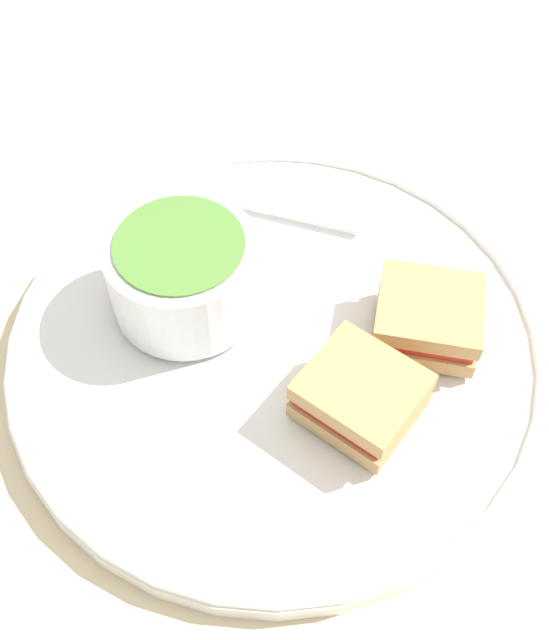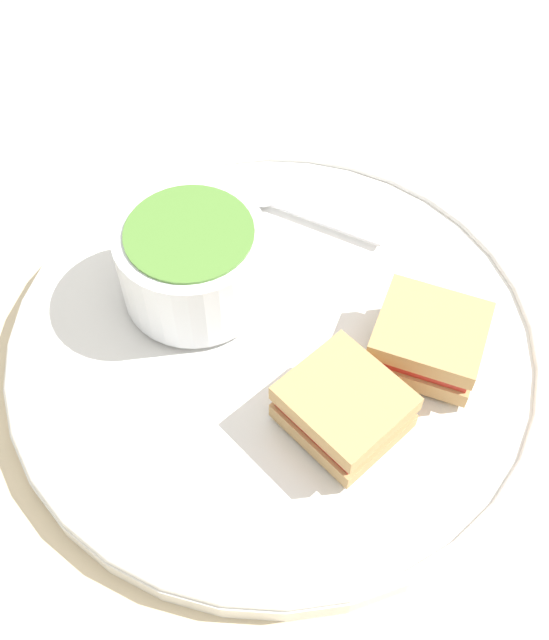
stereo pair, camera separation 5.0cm
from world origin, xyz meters
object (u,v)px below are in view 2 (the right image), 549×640
sandwich_half_far (429,339)px  sandwich_half_near (344,407)px  soup_bowl (193,262)px  spoon (268,199)px

sandwich_half_far → sandwich_half_near: bearing=61.4°
sandwich_half_near → sandwich_half_far: (-0.04, -0.07, 0.00)m
soup_bowl → spoon: 0.10m
spoon → sandwich_half_near: 0.20m
spoon → sandwich_half_far: size_ratio=1.79×
spoon → sandwich_half_far: (-0.15, 0.10, 0.01)m
soup_bowl → sandwich_half_far: soup_bowl is taller
soup_bowl → sandwich_half_near: 0.14m
soup_bowl → sandwich_half_near: soup_bowl is taller
spoon → sandwich_half_near: (-0.11, 0.16, 0.01)m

